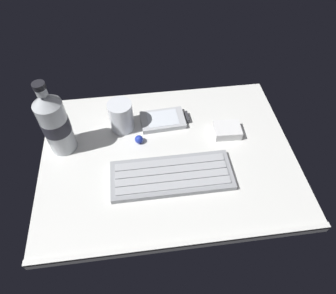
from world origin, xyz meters
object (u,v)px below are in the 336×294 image
object	(u,v)px
keyboard	(173,175)
handheld_device	(165,120)
trackball_mouse	(139,139)
water_bottle	(55,123)
charger_block	(227,130)
juice_cup	(121,117)

from	to	relation	value
keyboard	handheld_device	world-z (taller)	keyboard
handheld_device	trackball_mouse	world-z (taller)	trackball_mouse
water_bottle	charger_block	distance (cm)	43.66
water_bottle	trackball_mouse	world-z (taller)	water_bottle
keyboard	trackball_mouse	size ratio (longest dim) A/B	13.19
keyboard	juice_cup	size ratio (longest dim) A/B	3.41
water_bottle	trackball_mouse	xyz separation A→B (cm)	(19.34, -0.97, -7.91)
trackball_mouse	charger_block	bearing A→B (deg)	0.25
juice_cup	trackball_mouse	world-z (taller)	juice_cup
charger_block	trackball_mouse	xyz separation A→B (cm)	(-23.61, -0.10, -0.10)
water_bottle	charger_block	xyz separation A→B (cm)	(42.95, -0.87, -7.81)
handheld_device	trackball_mouse	distance (cm)	10.06
keyboard	trackball_mouse	world-z (taller)	trackball_mouse
handheld_device	water_bottle	bearing A→B (deg)	-168.41
water_bottle	charger_block	bearing A→B (deg)	-1.16
handheld_device	juice_cup	distance (cm)	12.16
charger_block	keyboard	bearing A→B (deg)	-143.48
charger_block	water_bottle	bearing A→B (deg)	178.84
keyboard	water_bottle	xyz separation A→B (cm)	(-26.66, 12.93, 8.20)
handheld_device	juice_cup	xyz separation A→B (cm)	(-11.72, -0.58, 3.18)
trackball_mouse	handheld_device	bearing A→B (deg)	40.36
keyboard	water_bottle	size ratio (longest dim) A/B	1.39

